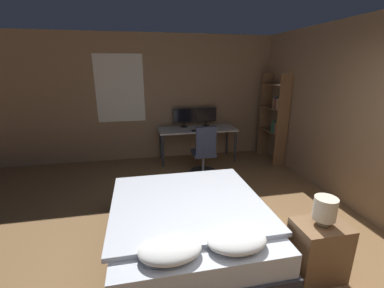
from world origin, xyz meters
TOP-DOWN VIEW (x-y plane):
  - wall_back at (-0.02, 4.31)m, footprint 12.00×0.08m
  - wall_side_right at (1.93, 1.50)m, footprint 0.06×12.00m
  - bed at (-0.60, 1.12)m, footprint 1.74×1.93m
  - nightstand at (0.56, 0.40)m, footprint 0.49×0.36m
  - bedside_lamp at (0.56, 0.40)m, footprint 0.21×0.21m
  - desk at (0.13, 3.91)m, footprint 1.68×0.65m
  - monitor_left at (-0.12, 4.14)m, footprint 0.47×0.16m
  - monitor_right at (0.39, 4.14)m, footprint 0.47×0.16m
  - keyboard at (0.13, 3.69)m, footprint 0.34×0.13m
  - computer_mouse at (0.39, 3.69)m, footprint 0.07×0.05m
  - office_chair at (0.09, 3.11)m, footprint 0.52×0.52m
  - bookshelf at (1.75, 3.52)m, footprint 0.26×0.79m

SIDE VIEW (x-z plane):
  - bed at x=-0.60m, z-range -0.04..0.56m
  - nightstand at x=0.56m, z-range 0.00..0.59m
  - office_chair at x=0.09m, z-range -0.12..0.86m
  - desk at x=0.13m, z-range 0.29..1.01m
  - keyboard at x=0.13m, z-range 0.73..0.75m
  - computer_mouse at x=0.39m, z-range 0.73..0.76m
  - bedside_lamp at x=0.56m, z-range 0.62..0.90m
  - monitor_left at x=-0.12m, z-range 0.76..1.18m
  - monitor_right at x=0.39m, z-range 0.76..1.18m
  - bookshelf at x=1.75m, z-range 0.09..1.98m
  - wall_side_right at x=1.93m, z-range 0.00..2.70m
  - wall_back at x=-0.02m, z-range 0.00..2.70m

